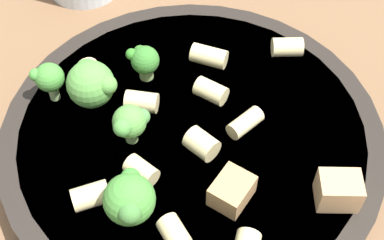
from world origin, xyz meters
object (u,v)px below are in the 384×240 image
object	(u,v)px
broccoli_floret_4	(130,123)
rigatoni_8	(91,196)
rigatoni_9	(211,91)
broccoli_floret_0	(91,83)
rigatoni_1	(245,123)
chicken_chunk_1	(338,190)
rigatoni_3	(287,47)
rigatoni_6	(91,74)
broccoli_floret_3	(141,62)
rigatoni_4	(141,171)
broccoli_floret_1	(129,200)
chicken_chunk_0	(232,191)
rigatoni_0	(202,144)
rigatoni_5	(209,56)
rigatoni_10	(174,233)
rigatoni_2	(142,102)
pasta_bowl	(192,137)
broccoli_floret_2	(49,78)

from	to	relation	value
broccoli_floret_4	rigatoni_8	xyz separation A→B (m)	(-0.03, 0.05, -0.01)
broccoli_floret_4	rigatoni_9	bearing A→B (deg)	-89.42
broccoli_floret_0	rigatoni_1	world-z (taller)	broccoli_floret_0
broccoli_floret_4	chicken_chunk_1	bearing A→B (deg)	-144.25
rigatoni_3	rigatoni_8	bearing A→B (deg)	99.32
rigatoni_3	rigatoni_9	world-z (taller)	same
rigatoni_6	broccoli_floret_3	bearing A→B (deg)	-118.54
broccoli_floret_0	rigatoni_4	size ratio (longest dim) A/B	1.84
broccoli_floret_1	chicken_chunk_0	world-z (taller)	broccoli_floret_1
rigatoni_0	broccoli_floret_0	bearing A→B (deg)	25.76
chicken_chunk_0	broccoli_floret_4	bearing A→B (deg)	20.61
rigatoni_6	rigatoni_8	xyz separation A→B (m)	(-0.10, 0.05, -0.00)
rigatoni_1	rigatoni_8	world-z (taller)	rigatoni_8
broccoli_floret_4	chicken_chunk_0	size ratio (longest dim) A/B	1.18
broccoli_floret_4	rigatoni_5	world-z (taller)	broccoli_floret_4
chicken_chunk_1	rigatoni_10	bearing A→B (deg)	70.32
chicken_chunk_0	rigatoni_2	bearing A→B (deg)	4.56
broccoli_floret_4	rigatoni_3	size ratio (longest dim) A/B	1.34
broccoli_floret_1	rigatoni_0	xyz separation A→B (m)	(0.02, -0.07, -0.01)
broccoli_floret_3	rigatoni_1	distance (m)	0.10
rigatoni_2	rigatoni_5	bearing A→B (deg)	-81.63
broccoli_floret_0	rigatoni_3	distance (m)	0.16
rigatoni_9	rigatoni_10	size ratio (longest dim) A/B	1.12
broccoli_floret_4	rigatoni_1	distance (m)	0.08
chicken_chunk_1	rigatoni_5	bearing A→B (deg)	-2.06
broccoli_floret_1	rigatoni_6	world-z (taller)	broccoli_floret_1
pasta_bowl	rigatoni_1	xyz separation A→B (m)	(-0.02, -0.03, 0.02)
rigatoni_0	rigatoni_1	bearing A→B (deg)	-91.96
broccoli_floret_3	broccoli_floret_4	world-z (taller)	broccoli_floret_4
broccoli_floret_4	rigatoni_5	xyz separation A→B (m)	(0.03, -0.09, -0.01)
rigatoni_5	chicken_chunk_0	world-z (taller)	chicken_chunk_0
rigatoni_9	rigatoni_5	bearing A→B (deg)	-33.59
broccoli_floret_1	rigatoni_2	size ratio (longest dim) A/B	1.60
rigatoni_1	chicken_chunk_1	size ratio (longest dim) A/B	1.00
chicken_chunk_1	broccoli_floret_3	bearing A→B (deg)	15.95
pasta_bowl	rigatoni_10	size ratio (longest dim) A/B	13.20
rigatoni_5	rigatoni_8	size ratio (longest dim) A/B	1.19
pasta_bowl	broccoli_floret_3	bearing A→B (deg)	3.26
rigatoni_3	rigatoni_4	size ratio (longest dim) A/B	1.12
broccoli_floret_3	rigatoni_2	world-z (taller)	broccoli_floret_3
rigatoni_2	rigatoni_4	xyz separation A→B (m)	(-0.05, 0.03, -0.00)
rigatoni_8	broccoli_floret_2	bearing A→B (deg)	-11.25
broccoli_floret_0	broccoli_floret_3	size ratio (longest dim) A/B	1.35
broccoli_floret_1	rigatoni_8	distance (m)	0.03
rigatoni_10	chicken_chunk_1	xyz separation A→B (m)	(-0.04, -0.11, 0.00)
rigatoni_6	chicken_chunk_0	bearing A→B (deg)	-169.72
broccoli_floret_2	chicken_chunk_0	world-z (taller)	broccoli_floret_2
rigatoni_3	rigatoni_5	distance (m)	0.07
broccoli_floret_1	pasta_bowl	bearing A→B (deg)	-62.80
broccoli_floret_2	rigatoni_6	world-z (taller)	broccoli_floret_2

